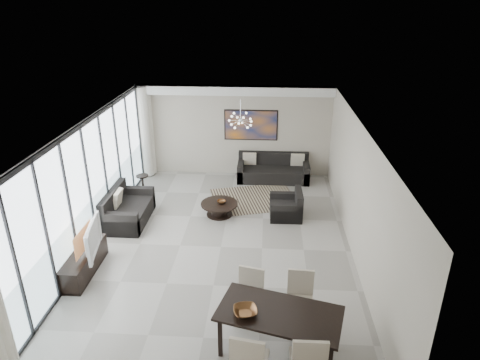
# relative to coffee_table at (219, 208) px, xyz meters

# --- Properties ---
(room_shell) EXTENTS (6.00, 9.00, 2.90)m
(room_shell) POSITION_rel_coffee_table_xyz_m (0.67, -1.58, 1.25)
(room_shell) COLOR #A8A39B
(room_shell) RESTS_ON ground
(window_wall) EXTENTS (0.37, 8.95, 2.90)m
(window_wall) POSITION_rel_coffee_table_xyz_m (-2.65, -1.58, 1.27)
(window_wall) COLOR white
(window_wall) RESTS_ON floor
(soffit) EXTENTS (5.98, 0.40, 0.26)m
(soffit) POSITION_rel_coffee_table_xyz_m (0.21, 2.72, 2.57)
(soffit) COLOR white
(soffit) RESTS_ON room_shell
(painting) EXTENTS (1.68, 0.04, 0.98)m
(painting) POSITION_rel_coffee_table_xyz_m (0.71, 2.89, 1.45)
(painting) COLOR #C96D1B
(painting) RESTS_ON room_shell
(chandelier) EXTENTS (0.66, 0.66, 0.71)m
(chandelier) POSITION_rel_coffee_table_xyz_m (0.51, 0.92, 2.16)
(chandelier) COLOR silver
(chandelier) RESTS_ON room_shell
(rug) EXTENTS (2.73, 2.35, 0.01)m
(rug) POSITION_rel_coffee_table_xyz_m (0.90, 1.02, -0.19)
(rug) COLOR black
(rug) RESTS_ON floor
(coffee_table) EXTENTS (0.98, 0.98, 0.34)m
(coffee_table) POSITION_rel_coffee_table_xyz_m (0.00, 0.00, 0.00)
(coffee_table) COLOR black
(coffee_table) RESTS_ON floor
(bowl_coffee) EXTENTS (0.27, 0.27, 0.07)m
(bowl_coffee) POSITION_rel_coffee_table_xyz_m (0.06, 0.01, 0.19)
(bowl_coffee) COLOR brown
(bowl_coffee) RESTS_ON coffee_table
(sofa_main) EXTENTS (2.23, 0.91, 0.81)m
(sofa_main) POSITION_rel_coffee_table_xyz_m (1.44, 2.49, 0.08)
(sofa_main) COLOR black
(sofa_main) RESTS_ON floor
(loveseat) EXTENTS (0.96, 1.70, 0.85)m
(loveseat) POSITION_rel_coffee_table_xyz_m (-2.34, -0.49, 0.09)
(loveseat) COLOR black
(loveseat) RESTS_ON floor
(armchair) EXTENTS (0.84, 0.89, 0.73)m
(armchair) POSITION_rel_coffee_table_xyz_m (1.79, 0.02, 0.06)
(armchair) COLOR black
(armchair) RESTS_ON floor
(side_table) EXTENTS (0.36, 0.36, 0.50)m
(side_table) POSITION_rel_coffee_table_xyz_m (-2.44, 1.37, 0.14)
(side_table) COLOR black
(side_table) RESTS_ON floor
(tv_console) EXTENTS (0.44, 1.57, 0.49)m
(tv_console) POSITION_rel_coffee_table_xyz_m (-2.55, -2.75, 0.05)
(tv_console) COLOR black
(tv_console) RESTS_ON floor
(television) EXTENTS (0.36, 1.16, 0.66)m
(television) POSITION_rel_coffee_table_xyz_m (-2.39, -2.72, 0.63)
(television) COLOR gray
(television) RESTS_ON tv_console
(dining_table) EXTENTS (2.13, 1.44, 0.81)m
(dining_table) POSITION_rel_coffee_table_xyz_m (1.48, -4.68, 0.53)
(dining_table) COLOR black
(dining_table) RESTS_ON floor
(dining_chair_sw) EXTENTS (0.58, 0.58, 1.09)m
(dining_chair_sw) POSITION_rel_coffee_table_xyz_m (1.03, -5.48, 0.43)
(dining_chair_sw) COLOR #BCAF9C
(dining_chair_sw) RESTS_ON floor
(dining_chair_se) EXTENTS (0.51, 0.51, 1.09)m
(dining_chair_se) POSITION_rel_coffee_table_xyz_m (1.88, -5.45, 0.43)
(dining_chair_se) COLOR #BCAF9C
(dining_chair_se) RESTS_ON floor
(dining_chair_nw) EXTENTS (0.55, 0.55, 1.00)m
(dining_chair_nw) POSITION_rel_coffee_table_xyz_m (0.98, -3.88, 0.38)
(dining_chair_nw) COLOR #BCAF9C
(dining_chair_nw) RESTS_ON floor
(dining_chair_ne) EXTENTS (0.49, 0.49, 1.00)m
(dining_chair_ne) POSITION_rel_coffee_table_xyz_m (1.86, -3.89, 0.38)
(dining_chair_ne) COLOR #BCAF9C
(dining_chair_ne) RESTS_ON floor
(bowl_dining) EXTENTS (0.45, 0.45, 0.09)m
(bowl_dining) POSITION_rel_coffee_table_xyz_m (0.94, -4.75, 0.66)
(bowl_dining) COLOR brown
(bowl_dining) RESTS_ON dining_table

